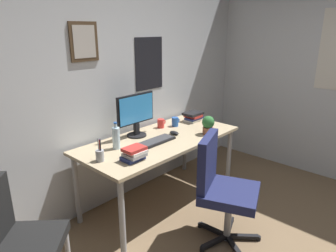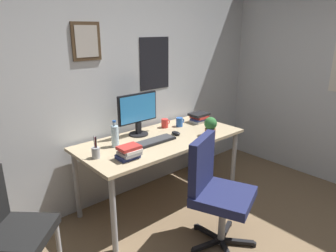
{
  "view_description": "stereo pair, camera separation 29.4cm",
  "coord_description": "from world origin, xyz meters",
  "px_view_note": "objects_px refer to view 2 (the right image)",
  "views": [
    {
      "loc": [
        -1.78,
        -0.31,
        1.78
      ],
      "look_at": [
        0.29,
        1.58,
        0.88
      ],
      "focal_mm": 32.49,
      "sensor_mm": 36.0,
      "label": 1
    },
    {
      "loc": [
        -1.57,
        -0.52,
        1.78
      ],
      "look_at": [
        0.29,
        1.58,
        0.88
      ],
      "focal_mm": 32.49,
      "sensor_mm": 36.0,
      "label": 2
    }
  ],
  "objects_px": {
    "book_stack_left": "(129,152)",
    "book_stack_right": "(199,117)",
    "office_chair": "(215,187)",
    "water_bottle": "(115,136)",
    "computer_mouse": "(176,133)",
    "potted_plant": "(210,126)",
    "side_chair": "(8,226)",
    "pen_cup": "(96,152)",
    "keyboard": "(155,141)",
    "coffee_mug_near": "(180,122)",
    "coffee_mug_far": "(165,123)",
    "monitor": "(138,112)"
  },
  "relations": [
    {
      "from": "water_bottle",
      "to": "pen_cup",
      "type": "relative_size",
      "value": 1.26
    },
    {
      "from": "monitor",
      "to": "potted_plant",
      "type": "xyz_separation_m",
      "value": [
        0.54,
        -0.51,
        -0.13
      ]
    },
    {
      "from": "monitor",
      "to": "coffee_mug_near",
      "type": "relative_size",
      "value": 4.08
    },
    {
      "from": "side_chair",
      "to": "computer_mouse",
      "type": "xyz_separation_m",
      "value": [
        1.68,
        0.14,
        0.25
      ]
    },
    {
      "from": "office_chair",
      "to": "pen_cup",
      "type": "height_order",
      "value": "office_chair"
    },
    {
      "from": "side_chair",
      "to": "book_stack_left",
      "type": "distance_m",
      "value": 1.02
    },
    {
      "from": "book_stack_left",
      "to": "water_bottle",
      "type": "bearing_deg",
      "value": 79.13
    },
    {
      "from": "computer_mouse",
      "to": "monitor",
      "type": "bearing_deg",
      "value": 138.06
    },
    {
      "from": "potted_plant",
      "to": "book_stack_left",
      "type": "xyz_separation_m",
      "value": [
        -0.95,
        0.07,
        -0.05
      ]
    },
    {
      "from": "book_stack_left",
      "to": "book_stack_right",
      "type": "xyz_separation_m",
      "value": [
        1.22,
        0.33,
        -0.0
      ]
    },
    {
      "from": "coffee_mug_far",
      "to": "pen_cup",
      "type": "height_order",
      "value": "pen_cup"
    },
    {
      "from": "keyboard",
      "to": "coffee_mug_near",
      "type": "relative_size",
      "value": 3.81
    },
    {
      "from": "water_bottle",
      "to": "coffee_mug_far",
      "type": "xyz_separation_m",
      "value": [
        0.72,
        0.13,
        -0.06
      ]
    },
    {
      "from": "coffee_mug_far",
      "to": "book_stack_right",
      "type": "relative_size",
      "value": 0.51
    },
    {
      "from": "water_bottle",
      "to": "book_stack_right",
      "type": "height_order",
      "value": "water_bottle"
    },
    {
      "from": "office_chair",
      "to": "water_bottle",
      "type": "bearing_deg",
      "value": 113.91
    },
    {
      "from": "office_chair",
      "to": "potted_plant",
      "type": "height_order",
      "value": "office_chair"
    },
    {
      "from": "keyboard",
      "to": "side_chair",
      "type": "bearing_deg",
      "value": -175.31
    },
    {
      "from": "book_stack_right",
      "to": "monitor",
      "type": "bearing_deg",
      "value": 172.5
    },
    {
      "from": "coffee_mug_far",
      "to": "pen_cup",
      "type": "distance_m",
      "value": 1.02
    },
    {
      "from": "monitor",
      "to": "water_bottle",
      "type": "xyz_separation_m",
      "value": [
        -0.36,
        -0.13,
        -0.13
      ]
    },
    {
      "from": "side_chair",
      "to": "coffee_mug_far",
      "type": "relative_size",
      "value": 7.69
    },
    {
      "from": "potted_plant",
      "to": "computer_mouse",
      "type": "bearing_deg",
      "value": 135.33
    },
    {
      "from": "side_chair",
      "to": "water_bottle",
      "type": "bearing_deg",
      "value": 14.62
    },
    {
      "from": "coffee_mug_far",
      "to": "potted_plant",
      "type": "height_order",
      "value": "potted_plant"
    },
    {
      "from": "pen_cup",
      "to": "office_chair",
      "type": "bearing_deg",
      "value": -49.34
    },
    {
      "from": "coffee_mug_far",
      "to": "book_stack_right",
      "type": "height_order",
      "value": "book_stack_right"
    },
    {
      "from": "side_chair",
      "to": "potted_plant",
      "type": "height_order",
      "value": "potted_plant"
    },
    {
      "from": "coffee_mug_near",
      "to": "potted_plant",
      "type": "distance_m",
      "value": 0.43
    },
    {
      "from": "keyboard",
      "to": "computer_mouse",
      "type": "height_order",
      "value": "computer_mouse"
    },
    {
      "from": "water_bottle",
      "to": "book_stack_right",
      "type": "xyz_separation_m",
      "value": [
        1.16,
        0.02,
        -0.05
      ]
    },
    {
      "from": "potted_plant",
      "to": "coffee_mug_near",
      "type": "bearing_deg",
      "value": 93.42
    },
    {
      "from": "keyboard",
      "to": "book_stack_left",
      "type": "distance_m",
      "value": 0.44
    },
    {
      "from": "office_chair",
      "to": "computer_mouse",
      "type": "height_order",
      "value": "office_chair"
    },
    {
      "from": "office_chair",
      "to": "book_stack_right",
      "type": "bearing_deg",
      "value": 49.61
    },
    {
      "from": "book_stack_right",
      "to": "book_stack_left",
      "type": "bearing_deg",
      "value": -164.84
    },
    {
      "from": "computer_mouse",
      "to": "book_stack_right",
      "type": "distance_m",
      "value": 0.54
    },
    {
      "from": "coffee_mug_near",
      "to": "book_stack_right",
      "type": "bearing_deg",
      "value": -5.61
    },
    {
      "from": "side_chair",
      "to": "keyboard",
      "type": "distance_m",
      "value": 1.41
    },
    {
      "from": "coffee_mug_near",
      "to": "side_chair",
      "type": "bearing_deg",
      "value": -170.52
    },
    {
      "from": "water_bottle",
      "to": "book_stack_left",
      "type": "xyz_separation_m",
      "value": [
        -0.06,
        -0.31,
        -0.05
      ]
    },
    {
      "from": "side_chair",
      "to": "book_stack_left",
      "type": "relative_size",
      "value": 4.69
    },
    {
      "from": "water_bottle",
      "to": "potted_plant",
      "type": "height_order",
      "value": "water_bottle"
    },
    {
      "from": "potted_plant",
      "to": "book_stack_left",
      "type": "distance_m",
      "value": 0.96
    },
    {
      "from": "coffee_mug_near",
      "to": "coffee_mug_far",
      "type": "distance_m",
      "value": 0.17
    },
    {
      "from": "keyboard",
      "to": "book_stack_left",
      "type": "height_order",
      "value": "book_stack_left"
    },
    {
      "from": "side_chair",
      "to": "water_bottle",
      "type": "height_order",
      "value": "water_bottle"
    },
    {
      "from": "office_chair",
      "to": "book_stack_right",
      "type": "relative_size",
      "value": 4.26
    },
    {
      "from": "computer_mouse",
      "to": "keyboard",
      "type": "bearing_deg",
      "value": -175.75
    },
    {
      "from": "computer_mouse",
      "to": "pen_cup",
      "type": "distance_m",
      "value": 0.91
    }
  ]
}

